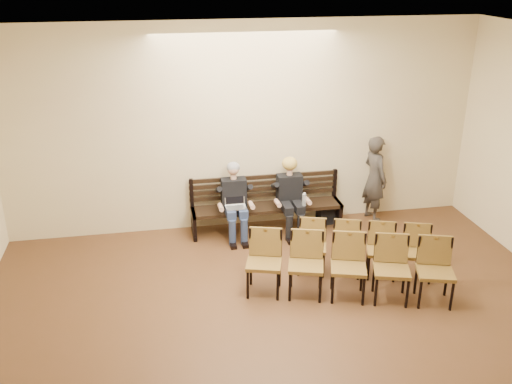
# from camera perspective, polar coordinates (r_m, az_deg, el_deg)

# --- Properties ---
(room_walls) EXTENTS (8.02, 10.01, 3.51)m
(room_walls) POSITION_cam_1_polar(r_m,az_deg,el_deg) (5.42, 6.43, 2.49)
(room_walls) COLOR beige
(room_walls) RESTS_ON ground
(bench) EXTENTS (2.60, 0.90, 0.45)m
(bench) POSITION_cam_1_polar(r_m,az_deg,el_deg) (9.83, 1.09, -2.58)
(bench) COLOR black
(bench) RESTS_ON ground
(seated_man) EXTENTS (0.51, 0.71, 1.23)m
(seated_man) POSITION_cam_1_polar(r_m,az_deg,el_deg) (9.47, -2.14, -1.03)
(seated_man) COLOR black
(seated_man) RESTS_ON ground
(seated_woman) EXTENTS (0.52, 0.71, 1.20)m
(seated_woman) POSITION_cam_1_polar(r_m,az_deg,el_deg) (9.65, 3.47, -0.67)
(seated_woman) COLOR black
(seated_woman) RESTS_ON ground
(laptop) EXTENTS (0.36, 0.29, 0.24)m
(laptop) POSITION_cam_1_polar(r_m,az_deg,el_deg) (9.34, -2.01, -1.65)
(laptop) COLOR #BABBBF
(laptop) RESTS_ON bench
(water_bottle) EXTENTS (0.08, 0.08, 0.23)m
(water_bottle) POSITION_cam_1_polar(r_m,az_deg,el_deg) (9.46, 4.82, -1.42)
(water_bottle) COLOR silver
(water_bottle) RESTS_ON bench
(bag) EXTENTS (0.41, 0.30, 0.29)m
(bag) POSITION_cam_1_polar(r_m,az_deg,el_deg) (10.23, 7.28, -2.23)
(bag) COLOR black
(bag) RESTS_ON ground
(passerby) EXTENTS (0.57, 0.73, 1.78)m
(passerby) POSITION_cam_1_polar(r_m,az_deg,el_deg) (10.22, 11.84, 1.95)
(passerby) COLOR #332F2A
(passerby) RESTS_ON ground
(chair_row_front) EXTENTS (1.98, 1.02, 0.80)m
(chair_row_front) POSITION_cam_1_polar(r_m,az_deg,el_deg) (8.54, 10.75, -5.74)
(chair_row_front) COLOR brown
(chair_row_front) RESTS_ON ground
(chair_row_back) EXTENTS (2.81, 1.28, 0.91)m
(chair_row_back) POSITION_cam_1_polar(r_m,az_deg,el_deg) (7.93, 9.23, -7.53)
(chair_row_back) COLOR brown
(chair_row_back) RESTS_ON ground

